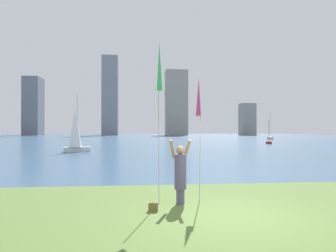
{
  "coord_description": "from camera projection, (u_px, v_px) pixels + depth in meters",
  "views": [
    {
      "loc": [
        -2.31,
        -7.56,
        2.19
      ],
      "look_at": [
        -0.73,
        8.48,
        2.32
      ],
      "focal_mm": 33.09,
      "sensor_mm": 36.0,
      "label": 1
    }
  ],
  "objects": [
    {
      "name": "ground",
      "position": [
        150.0,
        140.0,
        58.44
      ],
      "size": [
        120.0,
        138.0,
        0.12
      ],
      "color": "#4C662D"
    },
    {
      "name": "person",
      "position": [
        180.0,
        172.0,
        8.98
      ],
      "size": [
        0.69,
        0.51,
        1.88
      ],
      "rotation": [
        0.0,
        0.0,
        0.14
      ],
      "color": "#594C72",
      "rests_on": "ground"
    },
    {
      "name": "kite_flag_left",
      "position": [
        159.0,
        70.0,
        8.87
      ],
      "size": [
        0.16,
        0.5,
        4.68
      ],
      "color": "#B2B2B7",
      "rests_on": "ground"
    },
    {
      "name": "kite_flag_right",
      "position": [
        199.0,
        100.0,
        9.42
      ],
      "size": [
        0.16,
        0.42,
        3.73
      ],
      "color": "#B2B2B7",
      "rests_on": "ground"
    },
    {
      "name": "bag",
      "position": [
        153.0,
        207.0,
        8.19
      ],
      "size": [
        0.25,
        0.12,
        0.23
      ],
      "color": "olive",
      "rests_on": "ground"
    },
    {
      "name": "sailboat_0",
      "position": [
        269.0,
        142.0,
        44.4
      ],
      "size": [
        1.42,
        1.85,
        3.54
      ],
      "color": "maroon",
      "rests_on": "ground"
    },
    {
      "name": "sailboat_2",
      "position": [
        270.0,
        138.0,
        60.26
      ],
      "size": [
        2.19,
        2.7,
        5.36
      ],
      "color": "white",
      "rests_on": "ground"
    },
    {
      "name": "sailboat_7",
      "position": [
        75.0,
        131.0,
        28.89
      ],
      "size": [
        2.49,
        1.37,
        5.38
      ],
      "color": "white",
      "rests_on": "ground"
    },
    {
      "name": "skyline_tower_0",
      "position": [
        33.0,
        106.0,
        100.4
      ],
      "size": [
        5.02,
        7.22,
        18.78
      ],
      "color": "slate",
      "rests_on": "ground"
    },
    {
      "name": "skyline_tower_1",
      "position": [
        110.0,
        96.0,
        103.36
      ],
      "size": [
        5.25,
        4.85,
        26.38
      ],
      "color": "gray",
      "rests_on": "ground"
    },
    {
      "name": "skyline_tower_2",
      "position": [
        176.0,
        103.0,
        105.83
      ],
      "size": [
        7.43,
        5.55,
        22.01
      ],
      "color": "gray",
      "rests_on": "ground"
    },
    {
      "name": "skyline_tower_3",
      "position": [
        247.0,
        119.0,
        104.04
      ],
      "size": [
        4.7,
        4.61,
        10.59
      ],
      "color": "gray",
      "rests_on": "ground"
    }
  ]
}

